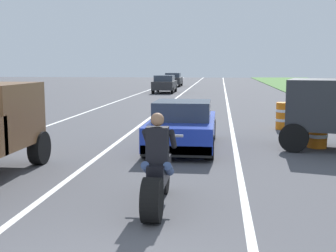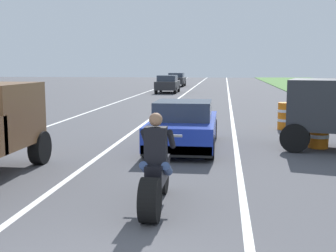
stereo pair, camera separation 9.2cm
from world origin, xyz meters
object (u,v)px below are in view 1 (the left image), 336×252
Objects in this scene: motorcycle_with_rider at (158,175)px; construction_barrel_nearest at (317,130)px; construction_barrel_mid at (284,116)px; distant_car_far_ahead at (165,84)px; distant_car_further_ahead at (173,79)px; sports_car_blue at (183,126)px.

construction_barrel_nearest is at bearing 57.74° from motorcycle_with_rider.
distant_car_far_ahead is (-7.09, 20.95, 0.27)m from construction_barrel_mid.
construction_barrel_nearest is at bearing -82.79° from construction_barrel_mid.
distant_car_far_ahead is 1.00× the size of distant_car_further_ahead.
sports_car_blue is 1.08× the size of distant_car_further_ahead.
construction_barrel_nearest is (3.87, 0.48, -0.13)m from sports_car_blue.
distant_car_further_ahead is at bearing 95.70° from motorcycle_with_rider.
construction_barrel_mid is 22.12m from distant_car_far_ahead.
sports_car_blue is 3.90m from construction_barrel_nearest.
construction_barrel_nearest and construction_barrel_mid have the same top height.
distant_car_far_ahead is 11.22m from distant_car_further_ahead.
distant_car_further_ahead is (-0.44, 11.21, 0.00)m from distant_car_far_ahead.
motorcycle_with_rider is 0.55× the size of distant_car_far_ahead.
motorcycle_with_rider is at bearing -122.26° from construction_barrel_nearest.
motorcycle_with_rider reaches higher than construction_barrel_nearest.
sports_car_blue is at bearing -172.98° from construction_barrel_nearest.
sports_car_blue is 4.30× the size of construction_barrel_nearest.
motorcycle_with_rider is 7.16m from construction_barrel_nearest.
construction_barrel_mid is (-0.46, 3.65, 0.00)m from construction_barrel_nearest.
distant_car_further_ahead is at bearing 96.49° from sports_car_blue.
distant_car_further_ahead is at bearing 102.59° from construction_barrel_nearest.
motorcycle_with_rider is 10.27m from construction_barrel_mid.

